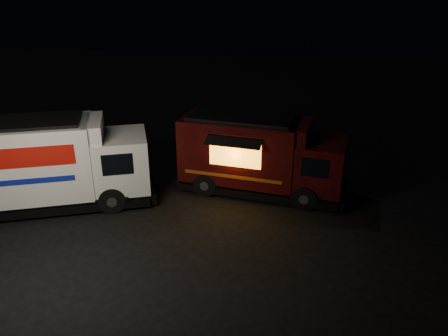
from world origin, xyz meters
TOP-DOWN VIEW (x-y plane):
  - ground at (0.00, 0.00)m, footprint 80.00×80.00m
  - white_truck at (-4.08, 1.23)m, footprint 7.72×4.70m
  - red_truck at (3.50, 3.23)m, footprint 6.86×3.61m

SIDE VIEW (x-z plane):
  - ground at x=0.00m, z-range 0.00..0.00m
  - red_truck at x=3.50m, z-range 0.00..3.03m
  - white_truck at x=-4.08m, z-range 0.00..3.31m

